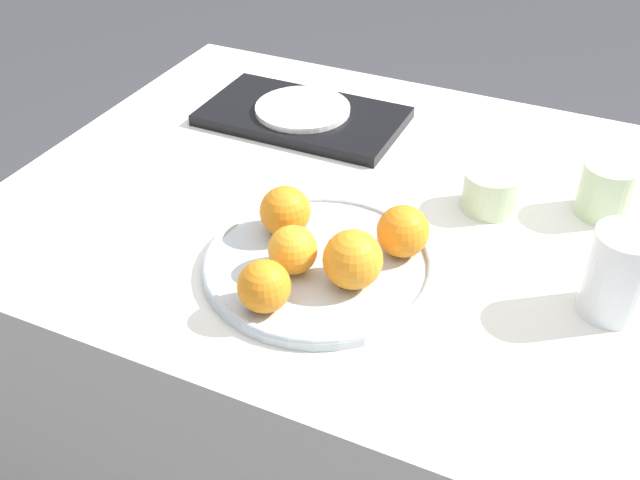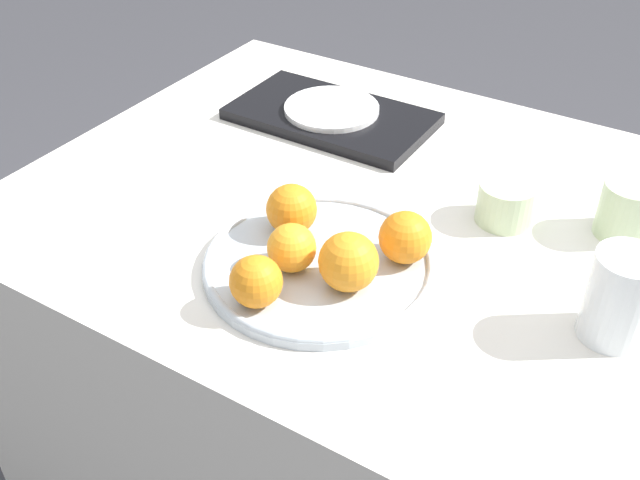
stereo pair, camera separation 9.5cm
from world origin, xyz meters
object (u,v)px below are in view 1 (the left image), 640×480
Objects in this scene: orange_1 at (285,211)px; serving_tray at (303,116)px; cup_0 at (491,191)px; cup_1 at (607,190)px; orange_0 at (293,250)px; orange_3 at (353,259)px; orange_2 at (403,231)px; water_glass at (618,274)px; fruit_platter at (320,264)px; side_plate at (303,109)px; orange_4 at (264,286)px.

orange_1 reaches higher than serving_tray.
cup_0 is 0.17m from cup_1.
cup_1 reaches higher than serving_tray.
orange_0 is 0.08m from orange_3.
orange_2 is at bearing -113.74° from cup_0.
water_glass is (0.44, 0.04, 0.01)m from orange_1.
water_glass reaches higher than serving_tray.
fruit_platter is 0.05m from orange_0.
orange_1 is (-0.05, 0.07, 0.00)m from orange_0.
orange_0 reaches higher than serving_tray.
orange_2 is 0.09m from orange_3.
orange_2 is at bearing -135.15° from cup_1.
cup_0 reaches higher than side_plate.
orange_2 is at bearing -45.88° from side_plate.
cup_0 is at bearing 61.14° from orange_4.
orange_1 is 0.31m from cup_0.
orange_1 is at bearing -140.40° from cup_0.
cup_1 is (0.53, -0.08, 0.03)m from serving_tray.
orange_0 reaches higher than side_plate.
orange_1 is 0.44m from water_glass.
orange_2 is 0.43m from serving_tray.
side_plate is (-0.13, 0.33, -0.02)m from orange_1.
orange_3 is at bearing -130.08° from cup_1.
water_glass reaches higher than cup_0.
fruit_platter is 1.84× the size of side_plate.
cup_1 is at bearing 32.86° from orange_1.
side_plate reaches higher than serving_tray.
orange_4 is at bearing -132.44° from orange_3.
serving_tray is at bearing 171.91° from cup_1.
orange_1 is 0.36m from side_plate.
orange_2 is 0.19m from cup_0.
orange_3 is 1.16× the size of orange_4.
orange_3 is at bearing -161.90° from water_glass.
orange_2 is 0.86× the size of cup_0.
cup_0 reaches higher than fruit_platter.
orange_2 is at bearing 56.51° from orange_4.
orange_1 is at bearing 107.48° from orange_4.
orange_0 is 0.44m from serving_tray.
orange_0 is 0.08m from orange_1.
fruit_platter is 3.78× the size of cup_1.
orange_3 is (0.08, 0.01, 0.01)m from orange_0.
side_plate is 0.40m from cup_0.
fruit_platter is at bearing -124.95° from cup_0.
orange_4 is at bearing -118.86° from cup_0.
orange_0 is 0.55× the size of water_glass.
orange_2 is (0.12, 0.09, 0.00)m from orange_0.
water_glass is 0.69× the size of side_plate.
water_glass is at bearing 18.10° from orange_3.
orange_0 reaches higher than fruit_platter.
serving_tray is 0.54m from cup_1.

